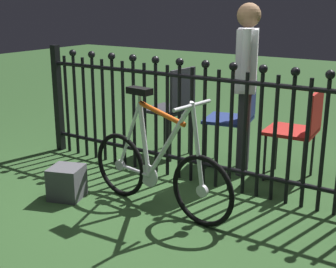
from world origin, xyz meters
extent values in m
plane|color=#2A4A23|center=(0.00, 0.00, 0.00)|extent=(20.00, 20.00, 0.00)
cylinder|color=black|center=(-1.65, 0.65, 0.51)|extent=(0.03, 0.03, 1.01)
sphere|color=black|center=(-1.65, 0.65, 1.05)|extent=(0.07, 0.07, 0.07)
cylinder|color=black|center=(-1.52, 0.65, 0.51)|extent=(0.03, 0.03, 1.01)
cylinder|color=black|center=(-1.40, 0.65, 0.51)|extent=(0.03, 0.03, 1.01)
sphere|color=black|center=(-1.40, 0.65, 1.05)|extent=(0.07, 0.07, 0.07)
cylinder|color=black|center=(-1.27, 0.65, 0.51)|extent=(0.03, 0.03, 1.01)
cylinder|color=black|center=(-1.15, 0.65, 0.51)|extent=(0.03, 0.03, 1.01)
sphere|color=black|center=(-1.15, 0.65, 1.05)|extent=(0.07, 0.07, 0.07)
cylinder|color=black|center=(-1.02, 0.65, 0.51)|extent=(0.03, 0.03, 1.01)
cylinder|color=black|center=(-0.90, 0.65, 0.51)|extent=(0.03, 0.03, 1.01)
sphere|color=black|center=(-0.90, 0.65, 1.05)|extent=(0.07, 0.07, 0.07)
cylinder|color=black|center=(-0.77, 0.65, 0.51)|extent=(0.03, 0.03, 1.01)
cylinder|color=black|center=(-0.64, 0.65, 0.51)|extent=(0.03, 0.03, 1.01)
sphere|color=black|center=(-0.64, 0.65, 1.05)|extent=(0.07, 0.07, 0.07)
cylinder|color=black|center=(-0.52, 0.65, 0.51)|extent=(0.03, 0.03, 1.01)
cylinder|color=black|center=(-0.39, 0.65, 0.51)|extent=(0.03, 0.03, 1.01)
sphere|color=black|center=(-0.39, 0.65, 1.05)|extent=(0.07, 0.07, 0.07)
cylinder|color=black|center=(-0.27, 0.65, 0.51)|extent=(0.03, 0.03, 1.01)
cylinder|color=black|center=(-0.14, 0.65, 0.51)|extent=(0.03, 0.03, 1.01)
sphere|color=black|center=(-0.14, 0.65, 1.05)|extent=(0.07, 0.07, 0.07)
cylinder|color=black|center=(-0.02, 0.65, 0.51)|extent=(0.03, 0.03, 1.01)
cylinder|color=black|center=(0.11, 0.65, 0.51)|extent=(0.03, 0.03, 1.01)
sphere|color=black|center=(0.11, 0.65, 1.05)|extent=(0.07, 0.07, 0.07)
cylinder|color=black|center=(0.23, 0.65, 0.51)|extent=(0.03, 0.03, 1.01)
cylinder|color=black|center=(0.36, 0.65, 0.51)|extent=(0.03, 0.03, 1.01)
sphere|color=black|center=(0.36, 0.65, 1.05)|extent=(0.07, 0.07, 0.07)
cylinder|color=black|center=(0.48, 0.65, 0.51)|extent=(0.03, 0.03, 1.01)
cylinder|color=black|center=(0.61, 0.65, 0.51)|extent=(0.03, 0.03, 1.01)
sphere|color=black|center=(0.61, 0.65, 1.05)|extent=(0.07, 0.07, 0.07)
cylinder|color=black|center=(0.74, 0.65, 0.51)|extent=(0.03, 0.03, 1.01)
cylinder|color=black|center=(0.86, 0.65, 0.51)|extent=(0.03, 0.03, 1.01)
sphere|color=black|center=(0.86, 0.65, 1.05)|extent=(0.07, 0.07, 0.07)
cylinder|color=black|center=(0.99, 0.65, 0.51)|extent=(0.03, 0.03, 1.01)
cylinder|color=black|center=(1.11, 0.65, 0.51)|extent=(0.03, 0.03, 1.01)
sphere|color=black|center=(1.11, 0.65, 1.05)|extent=(0.07, 0.07, 0.07)
cylinder|color=black|center=(0.00, 0.65, 0.18)|extent=(3.30, 0.04, 0.04)
cylinder|color=black|center=(0.00, 0.65, 0.93)|extent=(3.30, 0.04, 0.04)
cube|color=black|center=(-1.65, 0.65, 0.56)|extent=(0.07, 0.07, 1.11)
torus|color=black|center=(-0.33, 0.05, 0.26)|extent=(0.53, 0.10, 0.53)
cylinder|color=silver|center=(-0.33, 0.05, 0.26)|extent=(0.09, 0.04, 0.09)
torus|color=black|center=(0.49, -0.05, 0.26)|extent=(0.53, 0.10, 0.53)
cylinder|color=silver|center=(0.49, -0.05, 0.26)|extent=(0.09, 0.04, 0.09)
cylinder|color=silver|center=(0.19, -0.01, 0.57)|extent=(0.44, 0.09, 0.65)
cylinder|color=#EA5914|center=(0.11, 0.00, 0.76)|extent=(0.44, 0.09, 0.14)
cylinder|color=silver|center=(-0.06, 0.02, 0.53)|extent=(0.12, 0.05, 0.57)
cylinder|color=silver|center=(-0.17, 0.03, 0.26)|extent=(0.32, 0.06, 0.04)
cylinder|color=silver|center=(-0.22, 0.03, 0.54)|extent=(0.26, 0.05, 0.56)
cylinder|color=silver|center=(0.44, -0.04, 0.57)|extent=(0.13, 0.05, 0.62)
cylinder|color=silver|center=(0.39, -0.04, 0.87)|extent=(0.03, 0.03, 0.02)
cylinder|color=silver|center=(0.39, -0.04, 0.86)|extent=(0.07, 0.40, 0.03)
cylinder|color=silver|center=(-0.10, 0.02, 0.85)|extent=(0.03, 0.03, 0.07)
cube|color=black|center=(-0.10, 0.02, 0.90)|extent=(0.21, 0.11, 0.05)
cylinder|color=silver|center=(-0.02, 0.01, 0.25)|extent=(0.18, 0.03, 0.18)
cylinder|color=black|center=(0.53, 1.00, 0.21)|extent=(0.02, 0.02, 0.43)
cylinder|color=black|center=(0.51, 1.34, 0.21)|extent=(0.02, 0.02, 0.43)
cylinder|color=black|center=(0.86, 1.02, 0.21)|extent=(0.02, 0.02, 0.43)
cylinder|color=black|center=(0.84, 1.36, 0.21)|extent=(0.02, 0.02, 0.43)
cube|color=#A51E19|center=(0.68, 1.18, 0.44)|extent=(0.45, 0.45, 0.03)
cube|color=#A51E19|center=(0.88, 1.20, 0.64)|extent=(0.06, 0.40, 0.35)
cylinder|color=black|center=(-0.77, 0.99, 0.23)|extent=(0.02, 0.02, 0.47)
cylinder|color=black|center=(-0.75, 1.31, 0.23)|extent=(0.02, 0.02, 0.47)
cylinder|color=black|center=(-0.45, 0.97, 0.23)|extent=(0.02, 0.02, 0.47)
cylinder|color=black|center=(-0.42, 1.29, 0.23)|extent=(0.02, 0.02, 0.47)
cube|color=#2D2D33|center=(-0.60, 1.14, 0.48)|extent=(0.43, 0.43, 0.03)
cube|color=#2D2D33|center=(-0.40, 1.13, 0.71)|extent=(0.06, 0.39, 0.40)
cylinder|color=black|center=(-0.06, 0.99, 0.22)|extent=(0.02, 0.02, 0.45)
cylinder|color=black|center=(-0.13, 1.31, 0.22)|extent=(0.02, 0.02, 0.45)
cylinder|color=black|center=(0.27, 1.05, 0.22)|extent=(0.02, 0.02, 0.45)
cylinder|color=black|center=(0.20, 1.38, 0.22)|extent=(0.02, 0.02, 0.45)
cube|color=navy|center=(0.07, 1.18, 0.46)|extent=(0.49, 0.49, 0.03)
cube|color=navy|center=(0.27, 1.22, 0.68)|extent=(0.11, 0.39, 0.38)
cylinder|color=#2D2D33|center=(0.30, 1.03, 0.38)|extent=(0.11, 0.11, 0.77)
cylinder|color=#2D2D33|center=(0.24, 1.18, 0.38)|extent=(0.11, 0.11, 0.77)
cube|color=silver|center=(0.27, 1.10, 1.04)|extent=(0.28, 0.35, 0.54)
cylinder|color=silver|center=(0.34, 0.92, 1.07)|extent=(0.08, 0.08, 0.52)
cylinder|color=silver|center=(0.20, 1.29, 1.07)|extent=(0.08, 0.08, 0.52)
sphere|color=#8C6647|center=(0.27, 1.10, 1.43)|extent=(0.21, 0.21, 0.21)
cube|color=#4C4C51|center=(-0.66, -0.23, 0.13)|extent=(0.32, 0.32, 0.26)
camera|label=1|loc=(1.96, -2.69, 1.55)|focal=49.55mm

